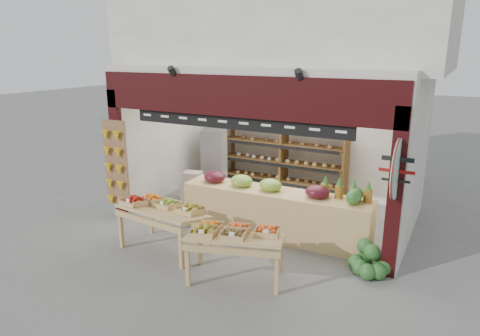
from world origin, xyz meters
The scene contains 11 objects.
ground centered at (0.00, 0.00, 0.00)m, with size 60.00×60.00×0.00m, color slate.
shop_structure centered at (0.00, 1.61, 3.92)m, with size 6.36×5.12×5.40m.
banana_board centered at (-2.73, -1.17, 1.12)m, with size 0.60×0.15×1.80m.
gift_sign centered at (2.75, -1.15, 1.75)m, with size 0.04×0.93×0.92m.
back_shelving centered at (-0.24, 1.85, 1.16)m, with size 3.05×0.50×1.88m.
refrigerator centered at (-1.93, 1.57, 0.80)m, with size 0.62×0.62×1.60m, color silver.
cardboard_stack centered at (-1.69, 0.45, 0.26)m, with size 1.06×0.84×0.71m.
mid_counter centered at (0.58, -0.53, 0.49)m, with size 3.59×0.81×1.11m.
display_table_left centered at (-0.97, -1.91, 0.74)m, with size 1.58×0.97×0.98m.
display_table_right centered at (0.64, -2.25, 0.72)m, with size 1.61×1.20×0.94m.
watermelon_pile centered at (2.48, -1.12, 0.18)m, with size 0.68×0.65×0.49m.
Camera 1 is at (3.56, -7.44, 3.39)m, focal length 32.00 mm.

